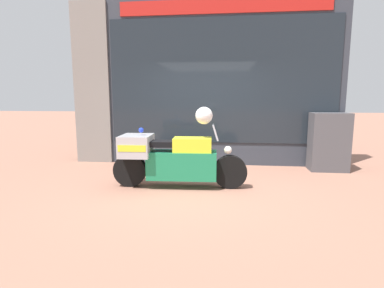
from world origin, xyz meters
TOP-DOWN VIEW (x-y plane):
  - ground_plane at (0.00, 0.00)m, footprint 60.00×60.00m
  - shop_building at (-0.42, 2.00)m, footprint 6.45×0.55m
  - window_display at (0.38, 2.03)m, footprint 5.10×0.30m
  - paramedic_motorcycle at (-0.46, -0.17)m, footprint 2.43×0.69m
  - utility_cabinet at (2.81, 1.48)m, footprint 0.80×0.49m
  - white_helmet at (0.14, -0.14)m, footprint 0.30×0.30m

SIDE VIEW (x-z plane):
  - ground_plane at x=0.00m, z-range 0.00..0.00m
  - window_display at x=0.38m, z-range -0.47..1.36m
  - paramedic_motorcycle at x=-0.46m, z-range -0.03..1.12m
  - utility_cabinet at x=2.81m, z-range 0.00..1.29m
  - white_helmet at x=0.14m, z-range 1.15..1.46m
  - shop_building at x=-0.42m, z-range 0.01..3.90m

